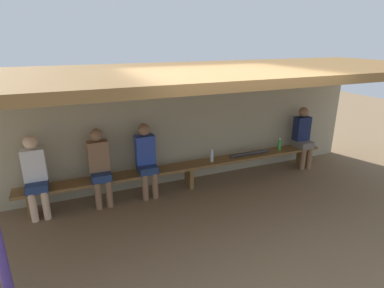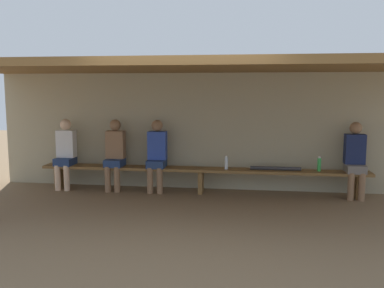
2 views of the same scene
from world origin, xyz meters
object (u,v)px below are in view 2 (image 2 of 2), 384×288
at_px(player_with_sunglasses, 65,151).
at_px(baseball_bat, 275,168).
at_px(bench, 201,172).
at_px(player_in_blue, 115,152).
at_px(player_rightmost, 355,157).
at_px(water_bottle_blue, 319,164).
at_px(player_leftmost, 157,153).
at_px(water_bottle_orange, 226,163).

height_order(player_with_sunglasses, baseball_bat, player_with_sunglasses).
distance_m(bench, player_in_blue, 1.66).
bearing_deg(player_rightmost, water_bottle_blue, 178.57).
bearing_deg(player_leftmost, water_bottle_orange, -1.30).
bearing_deg(water_bottle_orange, player_leftmost, 178.70).
bearing_deg(player_with_sunglasses, player_leftmost, 0.00).
height_order(player_rightmost, player_with_sunglasses, same).
distance_m(player_rightmost, player_in_blue, 4.33).
xyz_separation_m(player_leftmost, player_with_sunglasses, (-1.78, 0.00, 0.00)).
relative_size(player_leftmost, player_with_sunglasses, 1.00).
bearing_deg(player_rightmost, bench, -179.93).
xyz_separation_m(bench, player_rightmost, (2.70, 0.00, 0.34)).
bearing_deg(player_in_blue, water_bottle_orange, -0.80).
bearing_deg(water_bottle_blue, bench, -179.51).
bearing_deg(player_leftmost, player_with_sunglasses, 180.00).
bearing_deg(player_in_blue, water_bottle_blue, 0.23).
height_order(player_rightmost, water_bottle_blue, player_rightmost).
height_order(water_bottle_orange, baseball_bat, water_bottle_orange).
xyz_separation_m(bench, player_in_blue, (-1.63, 0.00, 0.34)).
distance_m(player_leftmost, player_in_blue, 0.80).
distance_m(player_rightmost, baseball_bat, 1.38).
distance_m(bench, player_leftmost, 0.89).
bearing_deg(water_bottle_orange, bench, 176.78).
distance_m(player_leftmost, baseball_bat, 2.18).
bearing_deg(player_with_sunglasses, player_rightmost, 0.00).
bearing_deg(bench, water_bottle_orange, -3.22).
xyz_separation_m(bench, water_bottle_orange, (0.47, -0.03, 0.19)).
distance_m(player_in_blue, water_bottle_blue, 3.73).
relative_size(player_leftmost, water_bottle_blue, 5.18).
relative_size(player_in_blue, player_with_sunglasses, 1.00).
xyz_separation_m(player_rightmost, baseball_bat, (-1.36, -0.00, -0.24)).
relative_size(bench, player_leftmost, 4.49).
bearing_deg(player_in_blue, bench, -0.11).
distance_m(player_in_blue, water_bottle_orange, 2.10).
xyz_separation_m(player_rightmost, water_bottle_blue, (-0.60, 0.01, -0.15)).
bearing_deg(water_bottle_blue, water_bottle_orange, -178.45).
height_order(player_rightmost, player_in_blue, same).
distance_m(player_rightmost, player_leftmost, 3.52).
xyz_separation_m(player_leftmost, water_bottle_orange, (1.29, -0.03, -0.15)).
relative_size(player_with_sunglasses, water_bottle_orange, 5.42).
bearing_deg(water_bottle_orange, player_with_sunglasses, 179.45).
height_order(water_bottle_blue, baseball_bat, water_bottle_blue).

